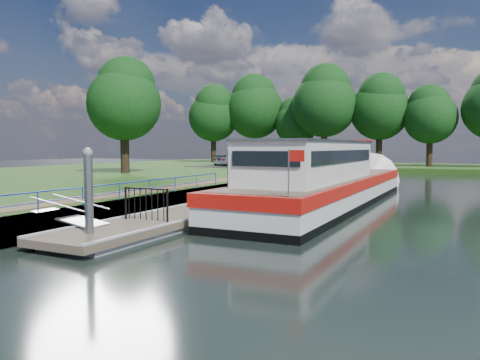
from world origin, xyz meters
The scene contains 17 objects.
ground centered at (0.00, 0.00, 0.00)m, with size 160.00×160.00×0.00m, color black.
riverbank centered at (-18.00, 15.00, 0.39)m, with size 32.00×90.00×0.78m, color #214714.
bank_edge centered at (-2.55, 15.00, 0.39)m, with size 1.10×90.00×0.78m, color #473D2D.
footpath centered at (-4.40, 8.00, 0.80)m, with size 1.60×40.00×0.05m, color brown.
carpark centered at (-11.00, 38.00, 0.81)m, with size 14.00×12.00×0.06m, color black.
blue_fence centered at (-2.75, 3.00, 1.31)m, with size 0.04×18.04×0.72m.
pontoon centered at (0.00, 13.00, 0.18)m, with size 2.50×30.00×0.56m.
mooring_piles centered at (0.00, 13.00, 1.28)m, with size 0.30×27.30×3.55m.
gangway centered at (-1.85, 0.50, 0.63)m, with size 2.58×1.00×0.92m.
gate_panel centered at (0.00, 2.20, 1.15)m, with size 1.85×0.05×1.15m.
barge centered at (3.60, 12.78, 1.09)m, with size 4.36×21.15×4.78m.
horizon_trees centered at (-1.61, 48.68, 7.95)m, with size 54.38×10.03×12.87m.
bank_tree_a centered at (-15.99, 20.08, 7.02)m, with size 6.12×6.12×9.72m.
car_a centered at (-8.31, 34.98, 1.49)m, with size 1.54×3.83×1.31m, color #999999.
car_b centered at (-10.73, 36.63, 1.43)m, with size 1.26×3.61×1.19m, color #999999.
car_c centered at (-14.95, 36.05, 1.45)m, with size 1.74×4.27×1.24m, color #999999.
car_d centered at (-8.82, 40.05, 1.50)m, with size 2.20×4.76×1.32m, color #999999.
Camera 1 is at (10.14, -10.81, 2.98)m, focal length 35.00 mm.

